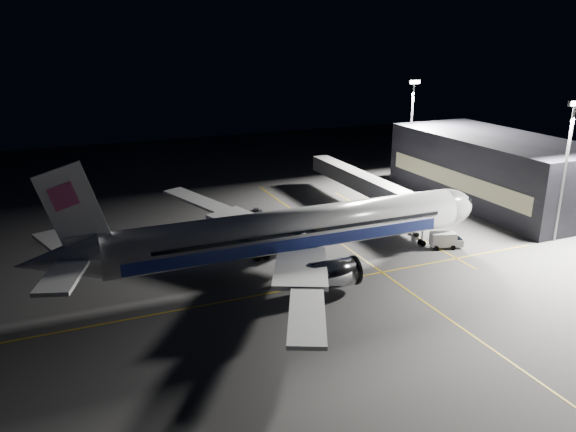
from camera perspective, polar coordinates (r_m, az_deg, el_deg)
The scene contains 14 objects.
ground at distance 74.63m, azimuth 0.51°, elevation -5.24°, with size 200.00×200.00×0.00m, color #4C4C4F.
guide_line_main at distance 78.85m, azimuth 7.20°, elevation -4.07°, with size 0.25×80.00×0.01m, color gold.
guide_line_cross at distance 69.66m, azimuth 2.49°, elevation -7.04°, with size 70.00×0.25×0.01m, color gold.
guide_line_side at distance 92.81m, azimuth 10.55°, elevation -0.78°, with size 0.25×40.00×0.01m, color gold.
airliner at distance 72.34m, azimuth -0.26°, elevation -1.62°, with size 61.48×54.22×16.64m.
terminal at distance 108.79m, azimuth 20.23°, elevation 4.49°, with size 18.12×40.00×12.00m.
jet_bridge at distance 97.98m, azimuth 8.14°, elevation 3.16°, with size 3.60×34.40×6.30m.
floodlight_mast_north at distance 117.55m, azimuth 12.43°, elevation 9.30°, with size 2.40×0.68×20.70m.
floodlight_mast_south at distance 89.78m, azimuth 26.45°, elevation 5.17°, with size 2.40×0.67×20.70m.
service_truck at distance 83.84m, azimuth 15.74°, elevation -2.34°, with size 4.91×3.12×2.35m.
baggage_tug at distance 94.36m, azimuth -3.27°, elevation 0.28°, with size 2.49×2.19×1.54m.
safety_cone_a at distance 81.80m, azimuth -2.59°, elevation -2.90°, with size 0.36×0.36×0.54m, color orange.
safety_cone_b at distance 85.58m, azimuth -0.43°, elevation -1.89°, with size 0.39×0.39×0.59m, color orange.
safety_cone_c at distance 86.23m, azimuth -0.34°, elevation -1.71°, with size 0.43×0.43×0.64m, color orange.
Camera 1 is at (-27.37, -62.77, 29.67)m, focal length 35.00 mm.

